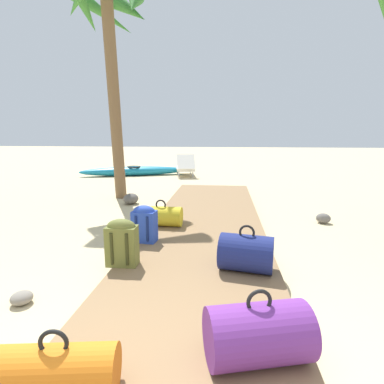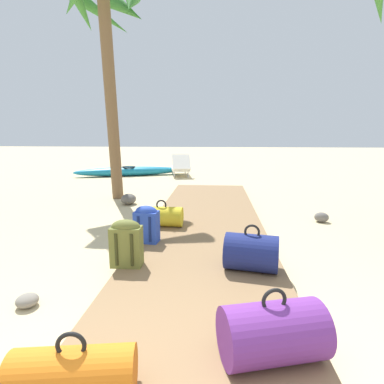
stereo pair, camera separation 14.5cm
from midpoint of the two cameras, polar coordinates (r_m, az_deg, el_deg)
ground_plane at (r=4.09m, az=2.65°, el=-10.76°), size 60.00×60.00×0.00m
boardwalk at (r=4.80m, az=3.22°, el=-6.92°), size 1.79×7.73×0.08m
duffel_bag_yellow at (r=4.81m, az=-4.92°, el=-4.48°), size 0.66×0.33×0.42m
duffel_bag_purple at (r=2.17m, az=14.16°, el=-24.15°), size 0.71×0.53×0.49m
duffel_bag_orange at (r=2.07m, az=-21.82°, el=-28.38°), size 0.70×0.38×0.39m
duffel_bag_navy at (r=3.33m, az=11.27°, el=-11.02°), size 0.61×0.48×0.50m
backpack_olive at (r=3.44m, az=-11.69°, el=-8.92°), size 0.33×0.21×0.52m
backpack_blue at (r=4.12m, az=-7.82°, el=-5.67°), size 0.33×0.24×0.49m
palm_tree_far_left at (r=7.53m, az=-14.47°, el=27.64°), size 2.15×2.23×4.70m
lounge_chair at (r=10.93m, az=-0.90°, el=4.69°), size 0.88×1.63×0.79m
kayak at (r=11.25m, az=-10.35°, el=3.85°), size 3.75×1.73×0.33m
rock_right_near at (r=5.71m, az=23.84°, el=-4.48°), size 0.28×0.24×0.17m
rock_left_far at (r=3.25m, az=-27.87°, el=-16.97°), size 0.24×0.24×0.11m
rock_left_mid at (r=6.74m, az=-10.67°, el=-1.23°), size 0.35×0.41×0.23m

